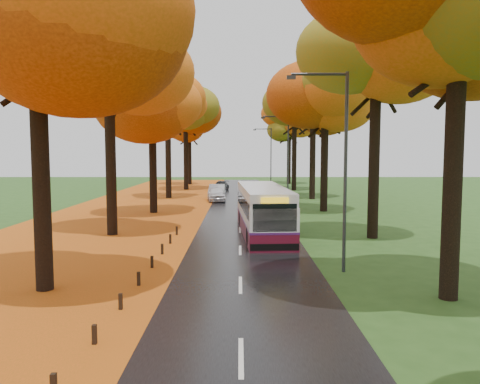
{
  "coord_description": "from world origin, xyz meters",
  "views": [
    {
      "loc": [
        -0.04,
        -10.64,
        4.87
      ],
      "look_at": [
        0.0,
        15.67,
        2.6
      ],
      "focal_mm": 35.0,
      "sensor_mm": 36.0,
      "label": 1
    }
  ],
  "objects_px": {
    "bus": "(263,209)",
    "car_white": "(216,194)",
    "streetlamp_far": "(269,153)",
    "car_dark": "(221,186)",
    "streetlamp_near": "(339,156)",
    "car_silver": "(217,192)",
    "streetlamp_mid": "(285,154)"
  },
  "relations": [
    {
      "from": "bus",
      "to": "car_white",
      "type": "distance_m",
      "value": 18.62
    },
    {
      "from": "streetlamp_far",
      "to": "car_silver",
      "type": "xyz_separation_m",
      "value": [
        -6.3,
        -14.67,
        -3.93
      ]
    },
    {
      "from": "streetlamp_near",
      "to": "streetlamp_far",
      "type": "bearing_deg",
      "value": 90.0
    },
    {
      "from": "streetlamp_far",
      "to": "car_white",
      "type": "distance_m",
      "value": 18.63
    },
    {
      "from": "streetlamp_mid",
      "to": "bus",
      "type": "distance_m",
      "value": 13.95
    },
    {
      "from": "car_white",
      "to": "car_dark",
      "type": "bearing_deg",
      "value": 84.13
    },
    {
      "from": "streetlamp_far",
      "to": "bus",
      "type": "bearing_deg",
      "value": -94.21
    },
    {
      "from": "streetlamp_far",
      "to": "streetlamp_near",
      "type": "bearing_deg",
      "value": -90.0
    },
    {
      "from": "bus",
      "to": "car_silver",
      "type": "relative_size",
      "value": 2.39
    },
    {
      "from": "streetlamp_near",
      "to": "car_silver",
      "type": "height_order",
      "value": "streetlamp_near"
    },
    {
      "from": "bus",
      "to": "streetlamp_near",
      "type": "bearing_deg",
      "value": -76.63
    },
    {
      "from": "streetlamp_near",
      "to": "car_silver",
      "type": "relative_size",
      "value": 1.78
    },
    {
      "from": "streetlamp_mid",
      "to": "car_dark",
      "type": "bearing_deg",
      "value": 109.72
    },
    {
      "from": "streetlamp_far",
      "to": "car_white",
      "type": "xyz_separation_m",
      "value": [
        -6.25,
        -17.09,
        -3.98
      ]
    },
    {
      "from": "bus",
      "to": "streetlamp_mid",
      "type": "bearing_deg",
      "value": 75.66
    },
    {
      "from": "car_white",
      "to": "bus",
      "type": "bearing_deg",
      "value": -84.79
    },
    {
      "from": "streetlamp_mid",
      "to": "streetlamp_far",
      "type": "relative_size",
      "value": 1.0
    },
    {
      "from": "streetlamp_near",
      "to": "car_white",
      "type": "relative_size",
      "value": 1.95
    },
    {
      "from": "streetlamp_mid",
      "to": "car_white",
      "type": "xyz_separation_m",
      "value": [
        -6.25,
        4.91,
        -3.98
      ]
    },
    {
      "from": "streetlamp_near",
      "to": "streetlamp_far",
      "type": "distance_m",
      "value": 44.0
    },
    {
      "from": "streetlamp_mid",
      "to": "streetlamp_far",
      "type": "xyz_separation_m",
      "value": [
        0.0,
        22.0,
        0.0
      ]
    },
    {
      "from": "streetlamp_far",
      "to": "car_white",
      "type": "relative_size",
      "value": 1.95
    },
    {
      "from": "streetlamp_far",
      "to": "car_silver",
      "type": "relative_size",
      "value": 1.78
    },
    {
      "from": "bus",
      "to": "car_white",
      "type": "relative_size",
      "value": 2.63
    },
    {
      "from": "streetlamp_far",
      "to": "bus",
      "type": "height_order",
      "value": "streetlamp_far"
    },
    {
      "from": "streetlamp_far",
      "to": "car_dark",
      "type": "bearing_deg",
      "value": -144.87
    },
    {
      "from": "streetlamp_mid",
      "to": "car_white",
      "type": "relative_size",
      "value": 1.95
    },
    {
      "from": "streetlamp_far",
      "to": "bus",
      "type": "xyz_separation_m",
      "value": [
        -2.6,
        -35.33,
        -3.21
      ]
    },
    {
      "from": "car_dark",
      "to": "streetlamp_near",
      "type": "bearing_deg",
      "value": -72.19
    },
    {
      "from": "streetlamp_near",
      "to": "car_silver",
      "type": "xyz_separation_m",
      "value": [
        -6.3,
        29.33,
        -3.93
      ]
    },
    {
      "from": "streetlamp_far",
      "to": "car_dark",
      "type": "relative_size",
      "value": 2.03
    },
    {
      "from": "streetlamp_near",
      "to": "streetlamp_far",
      "type": "relative_size",
      "value": 1.0
    }
  ]
}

